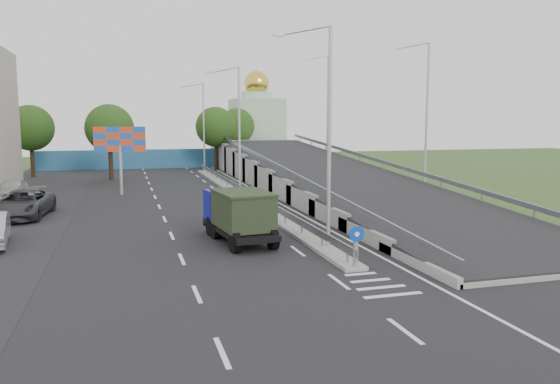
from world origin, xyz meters
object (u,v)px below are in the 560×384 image
object	(u,v)px
church	(257,125)
parked_car_c	(22,204)
sign_bollard	(356,246)
parked_car_d	(24,201)
billboard	(120,143)
lamp_post_mid	(237,123)
lamp_post_far	(202,122)
lamp_post_near	(326,125)
parked_car_e	(12,190)
dump_truck	(238,213)

from	to	relation	value
church	parked_car_c	world-z (taller)	church
sign_bollard	parked_car_d	world-z (taller)	sign_bollard
sign_bollard	billboard	world-z (taller)	billboard
sign_bollard	church	world-z (taller)	church
lamp_post_mid	lamp_post_far	bearing A→B (deg)	90.00
billboard	parked_car_d	size ratio (longest dim) A/B	1.07
lamp_post_near	parked_car_c	distance (m)	20.47
parked_car_d	church	bearing A→B (deg)	60.88
parked_car_e	parked_car_d	bearing A→B (deg)	-75.79
lamp_post_near	lamp_post_far	bearing A→B (deg)	90.00
lamp_post_near	dump_truck	world-z (taller)	lamp_post_near
billboard	parked_car_c	xyz separation A→B (m)	(-5.90, -8.98, -3.33)
lamp_post_far	billboard	distance (m)	20.24
church	parked_car_d	distance (m)	46.31
lamp_post_far	parked_car_e	bearing A→B (deg)	-132.26
billboard	parked_car_c	distance (m)	11.25
billboard	parked_car_e	distance (m)	8.61
lamp_post_mid	church	bearing A→B (deg)	73.78
sign_bollard	lamp_post_mid	distance (m)	24.30
lamp_post_far	billboard	size ratio (longest dim) A/B	1.83
sign_bollard	dump_truck	distance (m)	7.53
parked_car_e	church	bearing A→B (deg)	48.36
billboard	lamp_post_mid	bearing A→B (deg)	-12.38
church	parked_car_e	size ratio (longest dim) A/B	2.84
lamp_post_far	billboard	xyz separation A→B (m)	(-9.11, -18.00, -1.62)
parked_car_e	lamp_post_far	bearing A→B (deg)	45.52
lamp_post_near	lamp_post_far	distance (m)	40.00
church	parked_car_e	distance (m)	42.59
billboard	parked_car_c	size ratio (longest dim) A/B	0.89
lamp_post_far	parked_car_d	bearing A→B (deg)	-121.81
church	parked_car_e	world-z (taller)	church
church	parked_car_e	xyz separation A→B (m)	(-26.89, -32.71, -4.48)
sign_bollard	dump_truck	size ratio (longest dim) A/B	0.27
sign_bollard	parked_car_e	world-z (taller)	sign_bollard
lamp_post_near	lamp_post_far	xyz separation A→B (m)	(0.00, 40.00, 0.00)
church	lamp_post_mid	bearing A→B (deg)	-106.22
sign_bollard	lamp_post_mid	xyz separation A→B (m)	(0.11, 23.83, 4.77)
dump_truck	lamp_post_mid	bearing A→B (deg)	72.08
dump_truck	church	bearing A→B (deg)	68.93
dump_truck	parked_car_e	bearing A→B (deg)	119.90
lamp_post_mid	parked_car_d	size ratio (longest dim) A/B	1.96
church	lamp_post_far	bearing A→B (deg)	-125.24
lamp_post_mid	parked_car_e	size ratio (longest dim) A/B	2.07
sign_bollard	parked_car_d	bearing A→B (deg)	128.27
sign_bollard	lamp_post_mid	size ratio (longest dim) A/B	0.17
lamp_post_mid	lamp_post_far	size ratio (longest dim) A/B	1.00
dump_truck	parked_car_d	bearing A→B (deg)	126.90
lamp_post_mid	parked_car_e	distance (m)	17.77
church	dump_truck	bearing A→B (deg)	-104.67
parked_car_d	parked_car_e	world-z (taller)	parked_car_e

